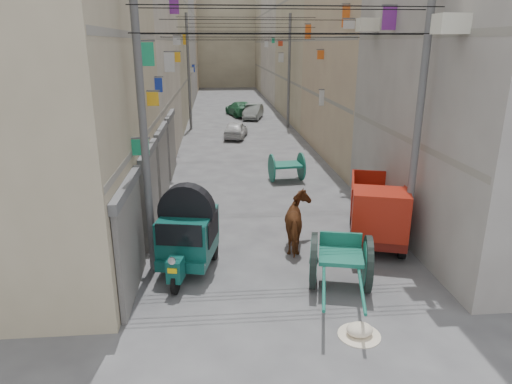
{
  "coord_description": "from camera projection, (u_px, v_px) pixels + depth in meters",
  "views": [
    {
      "loc": [
        -1.76,
        -5.65,
        5.97
      ],
      "look_at": [
        -0.69,
        6.5,
        1.99
      ],
      "focal_mm": 32.0,
      "sensor_mm": 36.0,
      "label": 1
    }
  ],
  "objects": [
    {
      "name": "building_row_left",
      "position": [
        137.0,
        37.0,
        37.01
      ],
      "size": [
        8.0,
        62.0,
        14.0
      ],
      "color": "tan",
      "rests_on": "ground"
    },
    {
      "name": "building_row_right",
      "position": [
        330.0,
        38.0,
        38.34
      ],
      "size": [
        8.0,
        62.0,
        14.0
      ],
      "color": "#99958F",
      "rests_on": "ground"
    },
    {
      "name": "end_cap_building",
      "position": [
        226.0,
        40.0,
        67.85
      ],
      "size": [
        22.0,
        10.0,
        13.0
      ],
      "primitive_type": "cube",
      "color": "#B1A88B",
      "rests_on": "ground"
    },
    {
      "name": "shutters_left",
      "position": [
        157.0,
        174.0,
        16.39
      ],
      "size": [
        0.18,
        14.4,
        2.88
      ],
      "color": "#48484D",
      "rests_on": "ground"
    },
    {
      "name": "signboards",
      "position": [
        245.0,
        89.0,
        26.8
      ],
      "size": [
        8.22,
        40.52,
        5.67
      ],
      "color": "red",
      "rests_on": "ground"
    },
    {
      "name": "utility_poles",
      "position": [
        251.0,
        86.0,
        22.21
      ],
      "size": [
        7.4,
        22.2,
        8.0
      ],
      "color": "#525355",
      "rests_on": "ground"
    },
    {
      "name": "overhead_cables",
      "position": [
        256.0,
        23.0,
        18.89
      ],
      "size": [
        7.4,
        22.52,
        1.12
      ],
      "color": "black",
      "rests_on": "ground"
    },
    {
      "name": "auto_rickshaw",
      "position": [
        188.0,
        232.0,
        12.39
      ],
      "size": [
        1.86,
        2.74,
        1.86
      ],
      "rotation": [
        0.0,
        0.0,
        -0.2
      ],
      "color": "black",
      "rests_on": "ground"
    },
    {
      "name": "tonga_cart",
      "position": [
        340.0,
        261.0,
        11.47
      ],
      "size": [
        1.9,
        3.39,
        1.45
      ],
      "rotation": [
        0.0,
        0.0,
        -0.23
      ],
      "color": "black",
      "rests_on": "ground"
    },
    {
      "name": "mini_truck",
      "position": [
        378.0,
        216.0,
        13.9
      ],
      "size": [
        2.57,
        3.91,
        2.03
      ],
      "rotation": [
        0.0,
        0.0,
        -0.29
      ],
      "color": "black",
      "rests_on": "ground"
    },
    {
      "name": "second_cart",
      "position": [
        287.0,
        166.0,
        20.63
      ],
      "size": [
        1.58,
        1.43,
        1.28
      ],
      "rotation": [
        0.0,
        0.0,
        0.11
      ],
      "color": "#155D4B",
      "rests_on": "ground"
    },
    {
      "name": "feed_sack",
      "position": [
        360.0,
        330.0,
        9.75
      ],
      "size": [
        0.57,
        0.46,
        0.29
      ],
      "primitive_type": "ellipsoid",
      "color": "beige",
      "rests_on": "ground"
    },
    {
      "name": "horse",
      "position": [
        299.0,
        223.0,
        13.78
      ],
      "size": [
        1.08,
        2.02,
        1.64
      ],
      "primitive_type": "imported",
      "rotation": [
        0.0,
        0.0,
        3.04
      ],
      "color": "brown",
      "rests_on": "ground"
    },
    {
      "name": "distant_car_white",
      "position": [
        236.0,
        130.0,
        30.16
      ],
      "size": [
        1.9,
        3.43,
        1.1
      ],
      "primitive_type": "imported",
      "rotation": [
        0.0,
        0.0,
        2.95
      ],
      "color": "#BABABA",
      "rests_on": "ground"
    },
    {
      "name": "distant_car_grey",
      "position": [
        253.0,
        112.0,
        37.92
      ],
      "size": [
        2.08,
        3.81,
        1.19
      ],
      "primitive_type": "imported",
      "rotation": [
        0.0,
        0.0,
        -0.24
      ],
      "color": "slate",
      "rests_on": "ground"
    },
    {
      "name": "distant_car_green",
      "position": [
        240.0,
        109.0,
        39.43
      ],
      "size": [
        2.72,
        4.57,
        1.24
      ],
      "primitive_type": "imported",
      "rotation": [
        0.0,
        0.0,
        3.39
      ],
      "color": "#1F5C37",
      "rests_on": "ground"
    }
  ]
}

